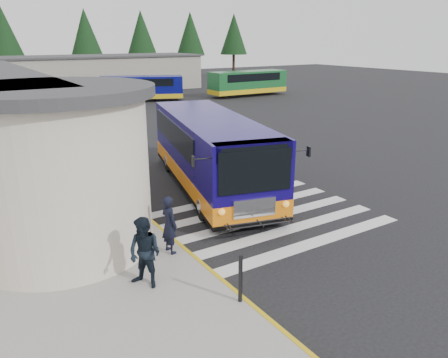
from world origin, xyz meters
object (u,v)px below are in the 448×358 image
pedestrian_a (169,224)px  pedestrian_b (145,253)px  far_bus_a (141,87)px  far_bus_b (248,82)px  transit_bus (211,155)px  bollard (240,278)px

pedestrian_a → pedestrian_b: (-1.33, -1.37, 0.05)m
pedestrian_b → far_bus_a: far_bus_a is taller
pedestrian_a → far_bus_b: size_ratio=0.19×
far_bus_a → pedestrian_b: bearing=-178.7°
transit_bus → bollard: (-3.92, -7.96, -0.70)m
bollard → far_bus_a: far_bus_a is taller
transit_bus → pedestrian_a: bearing=-117.3°
pedestrian_b → far_bus_a: size_ratio=0.22×
transit_bus → bollard: size_ratio=9.09×
transit_bus → pedestrian_a: 6.36m
pedestrian_a → bollard: pedestrian_a is taller
pedestrian_b → pedestrian_a: bearing=104.6°
pedestrian_b → far_bus_b: far_bus_b is taller
pedestrian_a → pedestrian_b: size_ratio=0.94×
far_bus_a → transit_bus: bearing=-172.9°
far_bus_a → pedestrian_a: bearing=-177.5°
transit_bus → far_bus_a: (7.99, 27.30, -0.07)m
bollard → far_bus_b: bearing=54.4°
transit_bus → pedestrian_a: transit_bus is taller
far_bus_b → bollard: bearing=144.2°
pedestrian_a → far_bus_a: size_ratio=0.20×
bollard → far_bus_b: 40.39m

